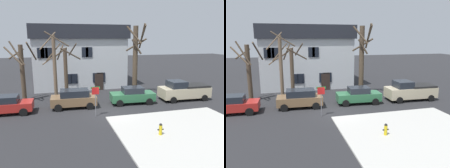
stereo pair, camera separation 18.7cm
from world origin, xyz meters
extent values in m
plane|color=#262628|center=(0.00, 0.00, 0.00)|extent=(120.00, 120.00, 0.00)
cube|color=#B7B5AD|center=(4.17, -5.66, 0.06)|extent=(9.82, 8.60, 0.12)
cube|color=silver|center=(-1.27, 12.82, 3.20)|extent=(11.65, 8.42, 6.40)
cube|color=#23262D|center=(-1.27, 12.82, 7.24)|extent=(12.15, 8.92, 1.69)
cube|color=#2D231E|center=(0.76, 8.56, 1.05)|extent=(1.10, 0.12, 2.10)
cube|color=black|center=(-3.07, 8.57, 1.60)|extent=(0.80, 0.08, 1.20)
cube|color=black|center=(-2.33, 8.57, 1.60)|extent=(0.80, 0.08, 1.20)
cube|color=black|center=(0.37, 8.57, 1.60)|extent=(0.80, 0.08, 1.20)
cube|color=black|center=(0.91, 8.57, 1.60)|extent=(0.80, 0.08, 1.20)
cube|color=black|center=(1.13, 8.57, 1.60)|extent=(0.80, 0.08, 1.20)
cube|color=black|center=(-6.05, 8.57, 4.80)|extent=(0.80, 0.08, 1.20)
cube|color=black|center=(-5.67, 8.57, 4.80)|extent=(0.80, 0.08, 1.20)
cube|color=black|center=(-5.15, 8.57, 4.80)|extent=(0.80, 0.08, 1.20)
cube|color=black|center=(-0.93, 8.57, 4.80)|extent=(0.80, 0.08, 1.20)
cube|color=black|center=(-0.45, 8.57, 4.80)|extent=(0.80, 0.08, 1.20)
cylinder|color=#4C3D2D|center=(-7.78, 5.54, 2.93)|extent=(0.45, 0.45, 5.85)
cylinder|color=#4C3D2D|center=(-8.30, 6.17, 4.92)|extent=(1.41, 1.22, 1.04)
cylinder|color=#4C3D2D|center=(-8.37, 4.69, 4.80)|extent=(1.86, 1.37, 1.78)
cylinder|color=#4C3D2D|center=(-6.74, 5.24, 5.18)|extent=(0.79, 2.22, 1.94)
cylinder|color=#4C3D2D|center=(-8.05, 4.89, 5.04)|extent=(1.47, 0.74, 2.36)
cylinder|color=brown|center=(-4.58, 5.10, 3.41)|extent=(0.36, 0.36, 6.81)
cylinder|color=brown|center=(-4.24, 3.99, 6.39)|extent=(2.32, 0.82, 1.50)
cylinder|color=brown|center=(-5.15, 5.90, 6.21)|extent=(1.74, 1.29, 1.85)
cylinder|color=brown|center=(-5.10, 5.75, 4.27)|extent=(1.43, 1.19, 0.99)
cylinder|color=#4C3D2D|center=(-3.47, 5.36, 2.73)|extent=(0.40, 0.40, 5.46)
cylinder|color=#4C3D2D|center=(-4.62, 6.10, 5.03)|extent=(1.63, 2.43, 1.78)
cylinder|color=#4C3D2D|center=(-3.91, 6.07, 4.98)|extent=(1.54, 1.03, 1.07)
cylinder|color=#4C3D2D|center=(-3.93, 5.70, 5.04)|extent=(0.85, 1.10, 1.57)
cylinder|color=#4C3D2D|center=(-2.96, 4.36, 4.93)|extent=(2.13, 1.16, 1.30)
cylinder|color=#4C3D2D|center=(-2.66, 5.70, 5.28)|extent=(0.82, 1.74, 1.39)
cylinder|color=#4C3D2D|center=(4.14, 4.84, 3.89)|extent=(0.55, 0.55, 7.79)
cylinder|color=#4C3D2D|center=(4.99, 4.69, 7.12)|extent=(0.50, 1.86, 1.55)
cylinder|color=#4C3D2D|center=(4.08, 4.34, 5.57)|extent=(1.17, 0.31, 1.64)
cylinder|color=#4C3D2D|center=(4.88, 4.82, 6.70)|extent=(0.24, 1.66, 2.68)
cylinder|color=#4C3D2D|center=(4.62, 5.89, 5.72)|extent=(2.27, 1.19, 1.54)
cylinder|color=#4C3D2D|center=(3.71, 4.18, 6.80)|extent=(1.55, 1.09, 1.91)
cube|color=#AD231E|center=(-8.83, 1.90, 0.68)|extent=(4.46, 1.88, 0.72)
cube|color=#1E232B|center=(-8.83, 1.90, 1.33)|extent=(2.07, 1.61, 0.58)
cylinder|color=black|center=(-7.35, 0.98, 0.34)|extent=(0.69, 0.24, 0.68)
cylinder|color=black|center=(-7.31, 2.75, 0.34)|extent=(0.69, 0.24, 0.68)
cube|color=brown|center=(-3.00, 2.18, 0.72)|extent=(4.31, 2.06, 0.80)
cube|color=#1E232B|center=(-2.91, 2.18, 1.43)|extent=(2.70, 1.76, 0.62)
cylinder|color=black|center=(-4.48, 1.34, 0.34)|extent=(0.69, 0.26, 0.68)
cylinder|color=black|center=(-4.38, 3.18, 0.34)|extent=(0.69, 0.26, 0.68)
cylinder|color=black|center=(-1.62, 1.19, 0.34)|extent=(0.69, 0.26, 0.68)
cylinder|color=black|center=(-1.52, 3.03, 0.34)|extent=(0.69, 0.26, 0.68)
cube|color=#2D6B42|center=(2.84, 2.03, 0.71)|extent=(4.50, 2.01, 0.79)
cube|color=#1E232B|center=(2.84, 2.03, 1.40)|extent=(2.12, 1.64, 0.58)
cylinder|color=black|center=(1.29, 1.27, 0.34)|extent=(0.69, 0.27, 0.68)
cylinder|color=black|center=(1.41, 2.98, 0.34)|extent=(0.69, 0.27, 0.68)
cylinder|color=black|center=(4.27, 1.07, 0.34)|extent=(0.69, 0.27, 0.68)
cylinder|color=black|center=(4.39, 2.78, 0.34)|extent=(0.69, 0.27, 0.68)
cube|color=#C6B793|center=(8.67, 1.91, 0.85)|extent=(5.32, 2.25, 1.07)
cube|color=#1E232B|center=(7.73, 1.94, 1.74)|extent=(1.74, 1.88, 0.70)
cube|color=black|center=(9.83, 1.87, 1.49)|extent=(2.80, 2.08, 0.20)
cylinder|color=black|center=(6.85, 0.94, 0.34)|extent=(0.69, 0.24, 0.68)
cylinder|color=black|center=(6.92, 3.01, 0.34)|extent=(0.69, 0.24, 0.68)
cylinder|color=black|center=(10.42, 0.82, 0.34)|extent=(0.69, 0.24, 0.68)
cylinder|color=black|center=(10.49, 2.88, 0.34)|extent=(0.69, 0.24, 0.68)
cylinder|color=gold|center=(2.06, -5.57, 0.46)|extent=(0.22, 0.22, 0.68)
sphere|color=black|center=(2.06, -5.57, 0.82)|extent=(0.21, 0.21, 0.21)
cylinder|color=black|center=(1.90, -5.57, 0.49)|extent=(0.10, 0.09, 0.09)
cylinder|color=black|center=(2.22, -5.57, 0.49)|extent=(0.10, 0.09, 0.09)
cylinder|color=slate|center=(-1.44, -0.70, 1.26)|extent=(0.07, 0.07, 2.53)
cube|color=red|center=(-1.44, -0.72, 2.23)|extent=(0.60, 0.03, 0.60)
cube|color=#1E8C38|center=(-1.44, -0.68, 2.48)|extent=(0.76, 0.02, 0.18)
torus|color=black|center=(-2.81, 3.92, 0.36)|extent=(0.68, 0.31, 0.71)
torus|color=black|center=(-3.77, 4.31, 0.36)|extent=(0.68, 0.31, 0.71)
cylinder|color=maroon|center=(-3.29, 4.12, 0.58)|extent=(0.94, 0.41, 0.19)
cylinder|color=maroon|center=(-3.47, 4.19, 0.81)|extent=(0.10, 0.07, 0.45)
camera|label=1|loc=(-4.58, -17.81, 6.52)|focal=34.73mm
camera|label=2|loc=(-4.40, -17.86, 6.52)|focal=34.73mm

